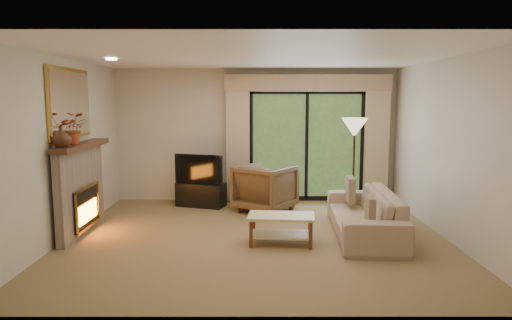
{
  "coord_description": "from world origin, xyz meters",
  "views": [
    {
      "loc": [
        -0.01,
        -6.51,
        2.0
      ],
      "look_at": [
        0.0,
        0.3,
        1.1
      ],
      "focal_mm": 32.0,
      "sensor_mm": 36.0,
      "label": 1
    }
  ],
  "objects_px": {
    "coffee_table": "(281,229)",
    "media_console": "(201,194)",
    "sofa": "(364,213)",
    "armchair": "(265,188)"
  },
  "relations": [
    {
      "from": "media_console",
      "to": "armchair",
      "type": "relative_size",
      "value": 0.96
    },
    {
      "from": "armchair",
      "to": "coffee_table",
      "type": "xyz_separation_m",
      "value": [
        0.18,
        -1.9,
        -0.22
      ]
    },
    {
      "from": "coffee_table",
      "to": "media_console",
      "type": "bearing_deg",
      "value": 126.33
    },
    {
      "from": "sofa",
      "to": "coffee_table",
      "type": "bearing_deg",
      "value": -67.14
    },
    {
      "from": "sofa",
      "to": "armchair",
      "type": "bearing_deg",
      "value": -131.89
    },
    {
      "from": "media_console",
      "to": "sofa",
      "type": "height_order",
      "value": "sofa"
    },
    {
      "from": "armchair",
      "to": "coffee_table",
      "type": "relative_size",
      "value": 1.02
    },
    {
      "from": "media_console",
      "to": "coffee_table",
      "type": "xyz_separation_m",
      "value": [
        1.39,
        -2.28,
        -0.02
      ]
    },
    {
      "from": "media_console",
      "to": "sofa",
      "type": "xyz_separation_m",
      "value": [
        2.64,
        -1.84,
        0.1
      ]
    },
    {
      "from": "media_console",
      "to": "sofa",
      "type": "bearing_deg",
      "value": -16.66
    }
  ]
}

